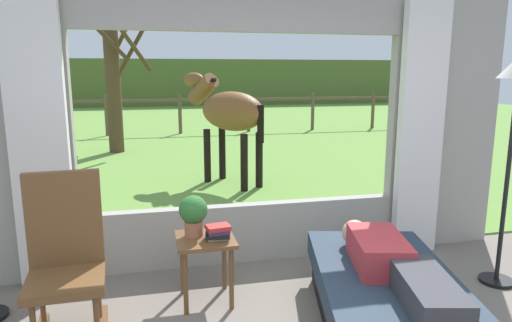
# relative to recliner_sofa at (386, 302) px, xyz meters

# --- Properties ---
(back_wall_with_window) EXTENTS (5.20, 0.12, 2.55)m
(back_wall_with_window) POSITION_rel_recliner_sofa_xyz_m (-0.69, 1.41, 1.03)
(back_wall_with_window) COLOR #9E998E
(back_wall_with_window) RESTS_ON ground_plane
(curtain_panel_left) EXTENTS (0.44, 0.10, 2.40)m
(curtain_panel_left) POSITION_rel_recliner_sofa_xyz_m (-2.38, 1.27, 0.98)
(curtain_panel_left) COLOR silver
(curtain_panel_left) RESTS_ON ground_plane
(curtain_panel_right) EXTENTS (0.44, 0.10, 2.40)m
(curtain_panel_right) POSITION_rel_recliner_sofa_xyz_m (1.00, 1.27, 0.98)
(curtain_panel_right) COLOR silver
(curtain_panel_right) RESTS_ON ground_plane
(outdoor_pasture_lawn) EXTENTS (36.00, 21.68, 0.02)m
(outdoor_pasture_lawn) POSITION_rel_recliner_sofa_xyz_m (-0.69, 12.31, -0.21)
(outdoor_pasture_lawn) COLOR olive
(outdoor_pasture_lawn) RESTS_ON ground_plane
(distant_hill_ridge) EXTENTS (36.00, 2.00, 2.40)m
(distant_hill_ridge) POSITION_rel_recliner_sofa_xyz_m (-0.69, 22.15, 0.98)
(distant_hill_ridge) COLOR #4F612D
(distant_hill_ridge) RESTS_ON ground_plane
(recliner_sofa) EXTENTS (1.27, 1.86, 0.42)m
(recliner_sofa) POSITION_rel_recliner_sofa_xyz_m (0.00, 0.00, 0.00)
(recliner_sofa) COLOR black
(recliner_sofa) RESTS_ON ground_plane
(reclining_person) EXTENTS (0.47, 1.43, 0.22)m
(reclining_person) POSITION_rel_recliner_sofa_xyz_m (-0.00, -0.05, 0.30)
(reclining_person) COLOR #B23338
(reclining_person) RESTS_ON recliner_sofa
(rocking_chair) EXTENTS (0.51, 0.71, 1.12)m
(rocking_chair) POSITION_rel_recliner_sofa_xyz_m (-2.10, 0.45, 0.33)
(rocking_chair) COLOR brown
(rocking_chair) RESTS_ON ground_plane
(side_table) EXTENTS (0.44, 0.44, 0.52)m
(side_table) POSITION_rel_recliner_sofa_xyz_m (-1.15, 0.71, 0.21)
(side_table) COLOR brown
(side_table) RESTS_ON ground_plane
(potted_plant) EXTENTS (0.22, 0.22, 0.32)m
(potted_plant) POSITION_rel_recliner_sofa_xyz_m (-1.23, 0.77, 0.48)
(potted_plant) COLOR #9E6042
(potted_plant) RESTS_ON side_table
(book_stack) EXTENTS (0.20, 0.16, 0.11)m
(book_stack) POSITION_rel_recliner_sofa_xyz_m (-1.06, 0.65, 0.36)
(book_stack) COLOR beige
(book_stack) RESTS_ON side_table
(horse) EXTENTS (1.29, 1.70, 1.73)m
(horse) POSITION_rel_recliner_sofa_xyz_m (-0.34, 4.35, 0.94)
(horse) COLOR brown
(horse) RESTS_ON outdoor_pasture_lawn
(pasture_tree) EXTENTS (1.15, 1.64, 3.35)m
(pasture_tree) POSITION_rel_recliner_sofa_xyz_m (-2.22, 7.79, 1.33)
(pasture_tree) COLOR #4C3823
(pasture_tree) RESTS_ON outdoor_pasture_lawn
(pasture_fence_line) EXTENTS (16.10, 0.10, 1.10)m
(pasture_fence_line) POSITION_rel_recliner_sofa_xyz_m (-0.69, 10.53, 0.53)
(pasture_fence_line) COLOR brown
(pasture_fence_line) RESTS_ON outdoor_pasture_lawn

